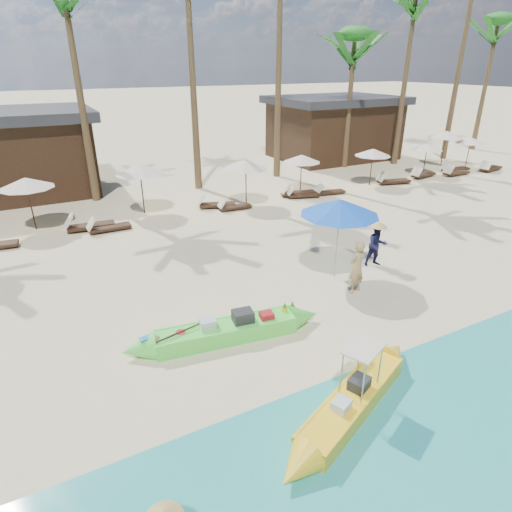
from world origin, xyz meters
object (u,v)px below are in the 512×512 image
yellow_canoe (353,400)px  tourist (356,267)px  blue_umbrella (340,207)px  green_canoe (226,331)px

yellow_canoe → tourist: (3.23, 3.88, 0.61)m
yellow_canoe → blue_umbrella: bearing=33.0°
blue_umbrella → tourist: bearing=-93.7°
yellow_canoe → blue_umbrella: blue_umbrella is taller
blue_umbrella → green_canoe: bearing=-161.4°
blue_umbrella → yellow_canoe: bearing=-123.5°
tourist → yellow_canoe: bearing=35.9°
green_canoe → yellow_canoe: yellow_canoe is taller
green_canoe → yellow_canoe: 3.67m
yellow_canoe → blue_umbrella: size_ratio=1.92×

